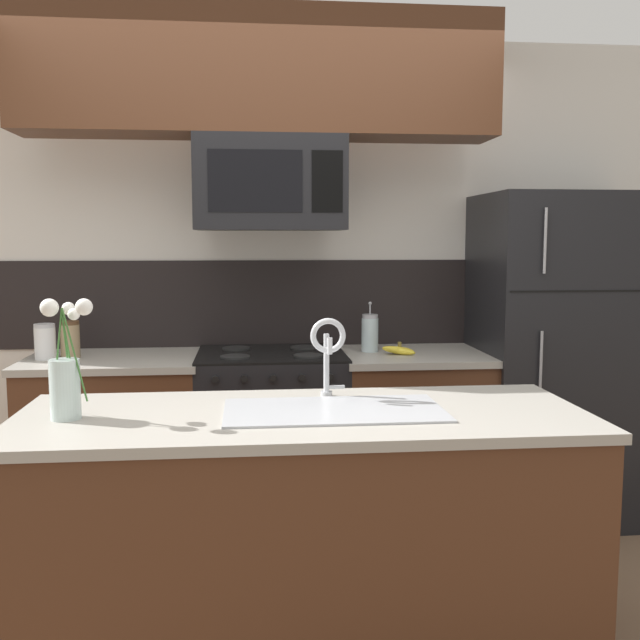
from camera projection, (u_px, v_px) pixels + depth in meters
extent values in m
plane|color=brown|center=(280.00, 610.00, 2.90)|extent=(10.00, 10.00, 0.00)
cube|color=silver|center=(321.00, 276.00, 4.05)|extent=(5.20, 0.10, 2.60)
cube|color=black|center=(269.00, 303.00, 3.98)|extent=(3.19, 0.01, 0.48)
cube|color=#4C2B19|center=(116.00, 448.00, 3.66)|extent=(0.84, 0.62, 0.88)
cube|color=#9E998E|center=(113.00, 361.00, 3.61)|extent=(0.87, 0.65, 0.03)
cube|color=#4C2B19|center=(412.00, 440.00, 3.82)|extent=(0.74, 0.62, 0.88)
cube|color=#9E998E|center=(413.00, 356.00, 3.77)|extent=(0.77, 0.65, 0.03)
cube|color=black|center=(272.00, 440.00, 3.74)|extent=(0.76, 0.62, 0.91)
cube|color=black|center=(271.00, 354.00, 3.69)|extent=(0.76, 0.62, 0.01)
cylinder|color=black|center=(235.00, 357.00, 3.54)|extent=(0.15, 0.15, 0.01)
cylinder|color=black|center=(308.00, 355.00, 3.57)|extent=(0.15, 0.15, 0.01)
cylinder|color=black|center=(236.00, 348.00, 3.81)|extent=(0.15, 0.15, 0.01)
cylinder|color=black|center=(304.00, 347.00, 3.84)|extent=(0.15, 0.15, 0.01)
cylinder|color=black|center=(215.00, 379.00, 3.35)|extent=(0.03, 0.02, 0.03)
cylinder|color=black|center=(244.00, 379.00, 3.36)|extent=(0.03, 0.02, 0.03)
cylinder|color=black|center=(273.00, 378.00, 3.38)|extent=(0.03, 0.02, 0.03)
cylinder|color=black|center=(302.00, 378.00, 3.39)|extent=(0.03, 0.02, 0.03)
cylinder|color=black|center=(331.00, 377.00, 3.40)|extent=(0.03, 0.02, 0.03)
cube|color=black|center=(270.00, 184.00, 3.57)|extent=(0.74, 0.40, 0.46)
cube|color=black|center=(255.00, 181.00, 3.37)|extent=(0.45, 0.00, 0.29)
cube|color=black|center=(327.00, 181.00, 3.40)|extent=(0.15, 0.00, 0.29)
cube|color=#4C2B19|center=(259.00, 74.00, 3.48)|extent=(2.35, 0.34, 0.60)
cube|color=black|center=(560.00, 357.00, 3.87)|extent=(0.90, 0.72, 1.74)
cube|color=black|center=(595.00, 291.00, 3.47)|extent=(0.86, 0.00, 0.01)
cylinder|color=#99999E|center=(545.00, 241.00, 3.40)|extent=(0.01, 0.01, 0.31)
cylinder|color=#99999E|center=(540.00, 398.00, 3.49)|extent=(0.01, 0.01, 0.66)
cylinder|color=silver|center=(45.00, 343.00, 3.55)|extent=(0.10, 0.10, 0.16)
cylinder|color=#B2B2B7|center=(44.00, 326.00, 3.54)|extent=(0.10, 0.10, 0.02)
cylinder|color=#997F5B|center=(70.00, 341.00, 3.59)|extent=(0.10, 0.10, 0.17)
cylinder|color=#4C331E|center=(69.00, 323.00, 3.58)|extent=(0.09, 0.09, 0.02)
ellipsoid|color=yellow|center=(398.00, 351.00, 3.69)|extent=(0.17, 0.10, 0.05)
ellipsoid|color=yellow|center=(399.00, 350.00, 3.70)|extent=(0.18, 0.06, 0.06)
ellipsoid|color=yellow|center=(401.00, 351.00, 3.69)|extent=(0.18, 0.07, 0.07)
ellipsoid|color=yellow|center=(401.00, 350.00, 3.70)|extent=(0.17, 0.10, 0.06)
cylinder|color=brown|center=(400.00, 345.00, 3.69)|extent=(0.02, 0.02, 0.03)
cylinder|color=silver|center=(370.00, 335.00, 3.79)|extent=(0.09, 0.09, 0.18)
cylinder|color=#A3A3AA|center=(370.00, 316.00, 3.78)|extent=(0.08, 0.08, 0.02)
cylinder|color=#A3A3AA|center=(370.00, 310.00, 3.78)|extent=(0.01, 0.01, 0.05)
sphere|color=#A3A3AA|center=(370.00, 303.00, 3.77)|extent=(0.02, 0.02, 0.02)
cube|color=#4C2B19|center=(303.00, 543.00, 2.51)|extent=(1.94, 0.73, 0.88)
cube|color=#9E998E|center=(303.00, 417.00, 2.46)|extent=(1.97, 0.76, 0.03)
cube|color=#ADAFB5|center=(334.00, 410.00, 2.47)|extent=(0.76, 0.40, 0.01)
cube|color=#ADAFB5|center=(284.00, 434.00, 2.46)|extent=(0.30, 0.31, 0.15)
cube|color=#ADAFB5|center=(383.00, 431.00, 2.50)|extent=(0.30, 0.31, 0.15)
cylinder|color=#B7BABF|center=(326.00, 394.00, 2.71)|extent=(0.04, 0.04, 0.02)
cylinder|color=#B7BABF|center=(326.00, 363.00, 2.70)|extent=(0.02, 0.02, 0.22)
torus|color=#B7BABF|center=(328.00, 336.00, 2.63)|extent=(0.13, 0.02, 0.13)
cylinder|color=#B7BABF|center=(330.00, 346.00, 2.58)|extent=(0.02, 0.02, 0.06)
cube|color=#B7BABF|center=(335.00, 387.00, 2.71)|extent=(0.07, 0.01, 0.01)
cylinder|color=silver|center=(65.00, 389.00, 2.36)|extent=(0.10, 0.10, 0.20)
cylinder|color=silver|center=(66.00, 408.00, 2.36)|extent=(0.09, 0.09, 0.06)
cylinder|color=#386B2D|center=(70.00, 358.00, 2.37)|extent=(0.03, 0.05, 0.28)
sphere|color=white|center=(74.00, 314.00, 2.37)|extent=(0.04, 0.04, 0.04)
cylinder|color=#386B2D|center=(75.00, 355.00, 2.33)|extent=(0.08, 0.04, 0.31)
sphere|color=white|center=(84.00, 307.00, 2.30)|extent=(0.06, 0.06, 0.06)
cylinder|color=#386B2D|center=(67.00, 354.00, 2.38)|extent=(0.01, 0.07, 0.30)
sphere|color=white|center=(68.00, 308.00, 2.39)|extent=(0.04, 0.04, 0.04)
cylinder|color=#386B2D|center=(57.00, 355.00, 2.35)|extent=(0.05, 0.01, 0.31)
sphere|color=white|center=(49.00, 308.00, 2.33)|extent=(0.06, 0.06, 0.06)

